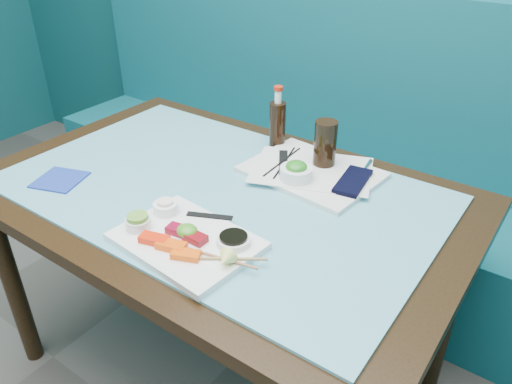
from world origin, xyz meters
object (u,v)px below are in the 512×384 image
Objects in this scene: dining_table at (220,215)px; sashimi_plate at (186,241)px; cola_bottle_body at (277,125)px; seaweed_bowl at (296,173)px; serving_tray at (312,172)px; blue_napkin at (60,180)px; cola_glass at (325,143)px; booth_bench at (341,185)px.

sashimi_plate reaches higher than dining_table.
cola_bottle_body is at bearing 93.32° from dining_table.
dining_table is 14.71× the size of seaweed_bowl.
sashimi_plate is 0.48m from serving_tray.
blue_napkin is (-0.58, -0.39, -0.03)m from seaweed_bowl.
serving_tray is at bearing 82.41° from seaweed_bowl.
booth_bench is at bearing 108.44° from cola_glass.
cola_bottle_body is at bearing 135.55° from seaweed_bowl.
sashimi_plate is at bearing -92.14° from serving_tray.
cola_glass is at bearing -71.56° from booth_bench.
dining_table is 0.38m from cola_glass.
blue_napkin is (-0.59, -0.46, -0.00)m from serving_tray.
dining_table is 9.28× the size of cola_bottle_body.
cola_bottle_body is at bearing 157.54° from serving_tray.
dining_table is 4.19× the size of sashimi_plate.
dining_table is at bearing -86.68° from cola_bottle_body.
cola_bottle_body is (-0.19, 0.11, 0.07)m from serving_tray.
cola_glass is (0.01, 0.05, 0.08)m from serving_tray.
seaweed_bowl reaches higher than dining_table.
sashimi_plate is at bearing -98.51° from cola_glass.
sashimi_plate is 3.51× the size of seaweed_bowl.
dining_table is 9.99× the size of cola_glass.
booth_bench is 1.16m from sashimi_plate.
booth_bench is 19.89× the size of cola_bottle_body.
serving_tray reaches higher than blue_napkin.
seaweed_bowl is at bearing -76.44° from booth_bench.
cola_glass reaches higher than serving_tray.
cola_glass is 0.79m from blue_napkin.
sashimi_plate is 0.54m from cola_glass.
cola_glass is (0.19, 0.28, 0.18)m from dining_table.
seaweed_bowl is (0.06, 0.40, 0.02)m from sashimi_plate.
dining_table is 0.30m from serving_tray.
booth_bench is 23.17× the size of blue_napkin.
cola_bottle_body is (-0.13, 0.58, 0.07)m from sashimi_plate.
serving_tray is at bearing 38.42° from blue_napkin.
serving_tray is at bearing 86.89° from sashimi_plate.
sashimi_plate is at bearing -77.93° from cola_bottle_body.
serving_tray is (0.18, 0.23, 0.10)m from dining_table.
seaweed_bowl reaches higher than sashimi_plate.
dining_table is 0.29m from sashimi_plate.
sashimi_plate is 0.60m from cola_bottle_body.
seaweed_bowl is 0.63× the size of cola_bottle_body.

